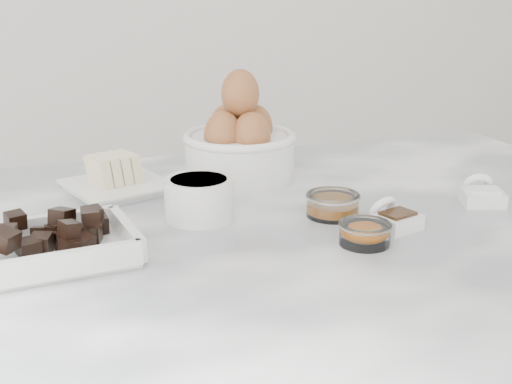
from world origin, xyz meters
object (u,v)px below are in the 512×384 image
vanilla_spoon (394,218)px  chocolate_dish (54,243)px  sugar_ramekin (199,197)px  egg_bowl (240,143)px  zest_bowl (365,232)px  butter_plate (116,179)px  honey_bowl (333,204)px  salt_spoon (481,194)px

vanilla_spoon → chocolate_dish: bearing=177.9°
chocolate_dish → sugar_ramekin: bearing=25.5°
egg_bowl → zest_bowl: size_ratio=2.75×
butter_plate → vanilla_spoon: (0.33, -0.26, -0.01)m
butter_plate → chocolate_dish: bearing=-111.5°
sugar_ramekin → honey_bowl: bearing=-13.2°
sugar_ramekin → zest_bowl: 0.23m
chocolate_dish → honey_bowl: 0.37m
sugar_ramekin → egg_bowl: egg_bowl is taller
chocolate_dish → salt_spoon: (0.59, 0.04, -0.01)m
zest_bowl → egg_bowl: bearing=102.0°
egg_bowl → honey_bowl: 0.23m
butter_plate → vanilla_spoon: bearing=-38.4°
chocolate_dish → egg_bowl: egg_bowl is taller
sugar_ramekin → vanilla_spoon: (0.23, -0.11, -0.02)m
vanilla_spoon → salt_spoon: (0.17, 0.05, 0.00)m
egg_bowl → sugar_ramekin: bearing=-120.9°
butter_plate → honey_bowl: (0.27, -0.19, -0.00)m
chocolate_dish → egg_bowl: size_ratio=1.11×
sugar_ramekin → salt_spoon: 0.40m
sugar_ramekin → vanilla_spoon: size_ratio=1.20×
honey_bowl → zest_bowl: honey_bowl is taller
honey_bowl → salt_spoon: (0.22, -0.01, -0.00)m
butter_plate → honey_bowl: bearing=-35.7°
chocolate_dish → butter_plate: 0.26m
chocolate_dish → egg_bowl: bearing=41.9°
sugar_ramekin → zest_bowl: (0.17, -0.15, -0.01)m
chocolate_dish → egg_bowl: (0.29, 0.26, 0.03)m
egg_bowl → honey_bowl: size_ratio=2.42×
honey_bowl → vanilla_spoon: size_ratio=0.95×
butter_plate → vanilla_spoon: 0.42m
vanilla_spoon → zest_bowl: bearing=-145.2°
vanilla_spoon → honey_bowl: bearing=131.6°
honey_bowl → salt_spoon: 0.22m
chocolate_dish → salt_spoon: bearing=3.7°
egg_bowl → salt_spoon: (0.29, -0.23, -0.04)m
salt_spoon → zest_bowl: bearing=-157.1°
butter_plate → egg_bowl: (0.20, 0.02, 0.04)m
sugar_ramekin → salt_spoon: (0.40, -0.05, -0.02)m
sugar_ramekin → salt_spoon: size_ratio=1.17×
butter_plate → sugar_ramekin: 0.18m
chocolate_dish → salt_spoon: 0.59m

